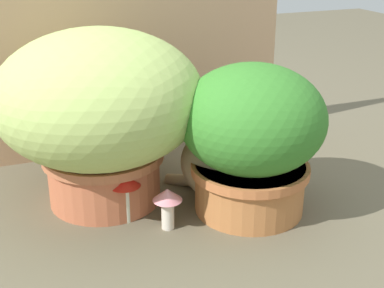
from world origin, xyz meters
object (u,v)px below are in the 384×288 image
(cat, at_px, (231,164))
(mushroom_ornament_pink, at_px, (169,201))
(leafy_planter, at_px, (252,136))
(grass_planter, at_px, (100,107))
(mushroom_ornament_red, at_px, (125,186))

(cat, xyz_separation_m, mushroom_ornament_pink, (-0.20, -0.06, -0.04))
(leafy_planter, relative_size, cat, 1.14)
(leafy_planter, bearing_deg, mushroom_ornament_pink, -176.47)
(grass_planter, relative_size, leafy_planter, 1.37)
(grass_planter, bearing_deg, mushroom_ornament_red, -80.16)
(grass_planter, bearing_deg, leafy_planter, -29.43)
(leafy_planter, distance_m, mushroom_ornament_pink, 0.27)
(leafy_planter, height_order, mushroom_ornament_red, leafy_planter)
(cat, height_order, mushroom_ornament_red, cat)
(grass_planter, relative_size, mushroom_ornament_red, 3.94)
(leafy_planter, xyz_separation_m, mushroom_ornament_red, (-0.33, 0.06, -0.12))
(grass_planter, xyz_separation_m, cat, (0.32, -0.15, -0.15))
(cat, relative_size, mushroom_ornament_red, 2.51)
(cat, bearing_deg, mushroom_ornament_pink, -162.61)
(grass_planter, height_order, leafy_planter, grass_planter)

